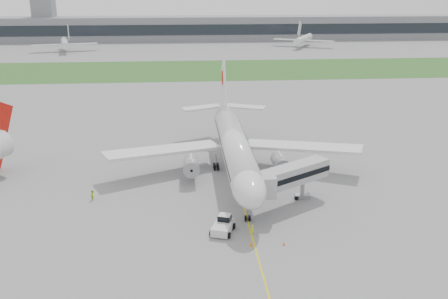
{
  "coord_description": "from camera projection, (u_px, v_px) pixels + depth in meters",
  "views": [
    {
      "loc": [
        -9.08,
        -81.51,
        33.86
      ],
      "look_at": [
        -2.11,
        2.0,
        5.6
      ],
      "focal_mm": 40.0,
      "sensor_mm": 36.0,
      "label": 1
    }
  ],
  "objects": [
    {
      "name": "distant_aircraft_left",
      "position": [
        65.0,
        52.0,
        254.62
      ],
      "size": [
        37.8,
        34.98,
        12.3
      ],
      "primitive_type": null,
      "rotation": [
        0.0,
        0.0,
        0.23
      ],
      "color": "silver",
      "rests_on": "ground"
    },
    {
      "name": "airliner",
      "position": [
        234.0,
        144.0,
        91.3
      ],
      "size": [
        48.13,
        53.95,
        17.88
      ],
      "color": "silver",
      "rests_on": "ground"
    },
    {
      "name": "ground",
      "position": [
        237.0,
        183.0,
        88.51
      ],
      "size": [
        600.0,
        600.0,
        0.0
      ],
      "primitive_type": "plane",
      "color": "slate",
      "rests_on": "ground"
    },
    {
      "name": "grass_strip",
      "position": [
        205.0,
        70.0,
        201.82
      ],
      "size": [
        600.0,
        50.0,
        0.02
      ],
      "primitive_type": "cube",
      "color": "#305D23",
      "rests_on": "ground"
    },
    {
      "name": "pushback_tug",
      "position": [
        223.0,
        225.0,
        70.95
      ],
      "size": [
        4.01,
        4.89,
        2.22
      ],
      "rotation": [
        0.0,
        0.0,
        -0.34
      ],
      "color": "silver",
      "rests_on": "ground"
    },
    {
      "name": "terminal_building",
      "position": [
        196.0,
        28.0,
        303.34
      ],
      "size": [
        320.0,
        22.3,
        14.0
      ],
      "color": "gray",
      "rests_on": "ground"
    },
    {
      "name": "safety_cone_left",
      "position": [
        251.0,
        244.0,
        67.23
      ],
      "size": [
        0.43,
        0.43,
        0.6
      ],
      "primitive_type": "cone",
      "color": "#FF630D",
      "rests_on": "ground"
    },
    {
      "name": "apron_markings",
      "position": [
        240.0,
        194.0,
        83.78
      ],
      "size": [
        70.0,
        70.0,
        0.04
      ],
      "primitive_type": null,
      "color": "gold",
      "rests_on": "ground"
    },
    {
      "name": "ground_crew_near",
      "position": [
        252.0,
        230.0,
        69.97
      ],
      "size": [
        0.69,
        0.67,
        1.6
      ],
      "primitive_type": "imported",
      "rotation": [
        0.0,
        0.0,
        3.87
      ],
      "color": "#C2DE25",
      "rests_on": "ground"
    },
    {
      "name": "safety_cone_right",
      "position": [
        284.0,
        244.0,
        67.4
      ],
      "size": [
        0.36,
        0.36,
        0.49
      ],
      "primitive_type": "cone",
      "color": "#FF630D",
      "rests_on": "ground"
    },
    {
      "name": "distant_aircraft_right",
      "position": [
        303.0,
        47.0,
        272.27
      ],
      "size": [
        42.57,
        40.88,
        12.59
      ],
      "primitive_type": null,
      "rotation": [
        0.0,
        0.0,
        -0.47
      ],
      "color": "silver",
      "rests_on": "ground"
    },
    {
      "name": "jet_bridge",
      "position": [
        289.0,
        176.0,
        77.91
      ],
      "size": [
        13.32,
        10.83,
        6.73
      ],
      "rotation": [
        0.0,
        0.0,
        0.56
      ],
      "color": "#A3A3A6",
      "rests_on": "ground"
    },
    {
      "name": "ground_crew_far",
      "position": [
        93.0,
        195.0,
        81.15
      ],
      "size": [
        0.97,
        1.07,
        1.79
      ],
      "primitive_type": "imported",
      "rotation": [
        0.0,
        0.0,
        1.16
      ],
      "color": "#AAE626",
      "rests_on": "ground"
    },
    {
      "name": "control_tower",
      "position": [
        47.0,
        41.0,
        300.5
      ],
      "size": [
        12.0,
        12.0,
        56.0
      ],
      "primitive_type": null,
      "color": "gray",
      "rests_on": "ground"
    }
  ]
}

